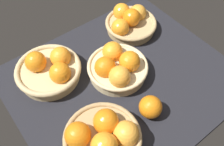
% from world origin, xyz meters
% --- Properties ---
extents(market_tray, '(0.84, 0.72, 0.03)m').
position_xyz_m(market_tray, '(0.00, 0.00, 0.01)').
color(market_tray, black).
rests_on(market_tray, ground).
extents(basket_near_left, '(0.25, 0.25, 0.13)m').
position_xyz_m(basket_near_left, '(-0.22, -0.17, 0.08)').
color(basket_near_left, tan).
rests_on(basket_near_left, market_tray).
extents(basket_far_left, '(0.26, 0.26, 0.11)m').
position_xyz_m(basket_far_left, '(-0.22, 0.18, 0.07)').
color(basket_far_left, tan).
rests_on(basket_far_left, market_tray).
extents(basket_far_right, '(0.23, 0.23, 0.11)m').
position_xyz_m(basket_far_right, '(0.21, 0.21, 0.07)').
color(basket_far_right, tan).
rests_on(basket_far_right, market_tray).
extents(basket_center, '(0.24, 0.24, 0.11)m').
position_xyz_m(basket_center, '(0.00, 0.03, 0.08)').
color(basket_center, '#D3BC8C').
rests_on(basket_center, market_tray).
extents(loose_orange_front_gap, '(0.08, 0.08, 0.08)m').
position_xyz_m(loose_orange_front_gap, '(-0.02, -0.18, 0.07)').
color(loose_orange_front_gap, orange).
rests_on(loose_orange_front_gap, market_tray).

